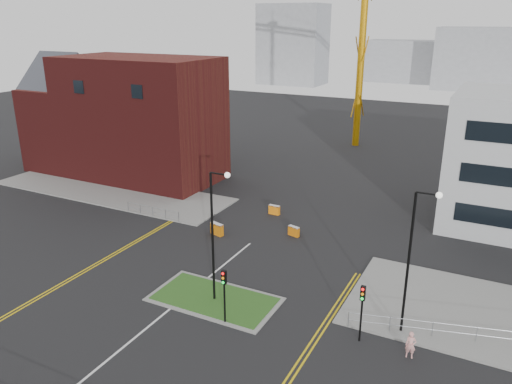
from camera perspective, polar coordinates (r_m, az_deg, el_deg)
ground at (r=30.50m, az=-16.45°, el=-17.83°), size 200.00×200.00×0.00m
pavement_left at (r=57.21m, az=-16.31°, el=0.14°), size 28.00×8.00×0.12m
island_kerb at (r=34.59m, az=-4.77°, el=-12.11°), size 8.60×4.60×0.08m
grass_island at (r=34.58m, az=-4.77°, el=-12.08°), size 8.00×4.00×0.12m
brick_building at (r=61.75m, az=-15.17°, el=8.15°), size 24.20×10.07×14.24m
streetlamp_island at (r=32.03m, az=-4.70°, el=-3.96°), size 1.46×0.36×9.18m
streetlamp_right_near at (r=29.97m, az=17.56°, el=-6.55°), size 1.46×0.36×9.18m
traffic_light_island at (r=30.92m, az=-3.67°, el=-10.73°), size 0.28×0.33×3.65m
traffic_light_right at (r=29.90m, az=12.04°, el=-12.29°), size 0.28×0.33×3.65m
railing_left at (r=48.50m, az=-11.74°, el=-2.04°), size 6.05×0.05×1.10m
centre_line at (r=31.65m, az=-13.92°, el=-16.05°), size 0.15×30.00×0.01m
yellow_left_a at (r=42.09m, az=-16.27°, el=-6.91°), size 0.12×24.00×0.01m
yellow_left_b at (r=41.90m, az=-15.97°, el=-7.00°), size 0.12×24.00×0.01m
yellow_right_a at (r=30.34m, az=5.87°, el=-17.25°), size 0.12×20.00×0.01m
yellow_right_b at (r=30.25m, az=6.43°, el=-17.38°), size 0.12×20.00×0.01m
skyline_a at (r=148.85m, az=4.25°, el=16.45°), size 18.00×12.00×22.00m
skyline_b at (r=147.52m, az=24.60°, el=13.64°), size 24.00×12.00×16.00m
skyline_d at (r=159.53m, az=18.13°, el=13.97°), size 30.00×12.00×12.00m
pedestrian at (r=30.28m, az=17.26°, el=-16.35°), size 0.64×0.48×1.60m
barrier_left at (r=48.37m, az=2.10°, el=-2.00°), size 1.11×0.43×0.92m
barrier_mid at (r=43.95m, az=-4.49°, el=-4.19°), size 1.33×0.76×1.07m
barrier_right at (r=43.76m, az=4.34°, el=-4.43°), size 1.10×0.62×0.88m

